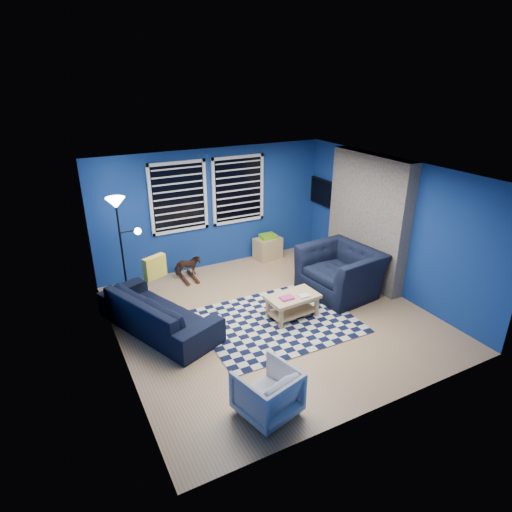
{
  "coord_description": "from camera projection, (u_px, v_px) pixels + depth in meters",
  "views": [
    {
      "loc": [
        -3.18,
        -5.48,
        3.87
      ],
      "look_at": [
        -0.16,
        0.3,
        1.06
      ],
      "focal_mm": 30.0,
      "sensor_mm": 36.0,
      "label": 1
    }
  ],
  "objects": [
    {
      "name": "floor",
      "position": [
        272.0,
        317.0,
        7.34
      ],
      "size": [
        5.0,
        5.0,
        0.0
      ],
      "primitive_type": "plane",
      "color": "tan",
      "rests_on": "ground"
    },
    {
      "name": "ceiling",
      "position": [
        275.0,
        172.0,
        6.35
      ],
      "size": [
        5.0,
        5.0,
        0.0
      ],
      "primitive_type": "plane",
      "rotation": [
        3.14,
        0.0,
        0.0
      ],
      "color": "white",
      "rests_on": "wall_back"
    },
    {
      "name": "wall_back",
      "position": [
        214.0,
        209.0,
        8.88
      ],
      "size": [
        5.0,
        0.0,
        5.0
      ],
      "primitive_type": "plane",
      "rotation": [
        1.57,
        0.0,
        0.0
      ],
      "color": "navy",
      "rests_on": "floor"
    },
    {
      "name": "wall_left",
      "position": [
        113.0,
        282.0,
        5.79
      ],
      "size": [
        0.0,
        5.0,
        5.0
      ],
      "primitive_type": "plane",
      "rotation": [
        1.57,
        0.0,
        1.57
      ],
      "color": "navy",
      "rests_on": "floor"
    },
    {
      "name": "wall_right",
      "position": [
        391.0,
        226.0,
        7.91
      ],
      "size": [
        0.0,
        5.0,
        5.0
      ],
      "primitive_type": "plane",
      "rotation": [
        1.57,
        0.0,
        -1.57
      ],
      "color": "navy",
      "rests_on": "floor"
    },
    {
      "name": "fireplace",
      "position": [
        366.0,
        222.0,
        8.28
      ],
      "size": [
        0.65,
        2.0,
        2.5
      ],
      "color": "gray",
      "rests_on": "floor"
    },
    {
      "name": "window_left",
      "position": [
        179.0,
        198.0,
        8.4
      ],
      "size": [
        1.17,
        0.06,
        1.42
      ],
      "color": "black",
      "rests_on": "wall_back"
    },
    {
      "name": "window_right",
      "position": [
        238.0,
        190.0,
        8.95
      ],
      "size": [
        1.17,
        0.06,
        1.42
      ],
      "color": "black",
      "rests_on": "wall_back"
    },
    {
      "name": "tv",
      "position": [
        325.0,
        193.0,
        9.46
      ],
      "size": [
        0.07,
        1.0,
        0.58
      ],
      "color": "black",
      "rests_on": "wall_right"
    },
    {
      "name": "rug",
      "position": [
        277.0,
        321.0,
        7.21
      ],
      "size": [
        2.53,
        2.04,
        0.02
      ],
      "primitive_type": "cube",
      "rotation": [
        0.0,
        0.0,
        -0.01
      ],
      "color": "black",
      "rests_on": "floor"
    },
    {
      "name": "sofa",
      "position": [
        158.0,
        311.0,
        6.88
      ],
      "size": [
        2.37,
        1.63,
        0.64
      ],
      "primitive_type": "imported",
      "rotation": [
        0.0,
        0.0,
        1.96
      ],
      "color": "black",
      "rests_on": "floor"
    },
    {
      "name": "armchair_big",
      "position": [
        340.0,
        272.0,
        7.99
      ],
      "size": [
        1.47,
        1.32,
        0.87
      ],
      "primitive_type": "imported",
      "rotation": [
        0.0,
        0.0,
        -1.45
      ],
      "color": "black",
      "rests_on": "floor"
    },
    {
      "name": "armchair_bent",
      "position": [
        267.0,
        392.0,
        5.16
      ],
      "size": [
        0.82,
        0.83,
        0.62
      ],
      "primitive_type": "imported",
      "rotation": [
        0.0,
        0.0,
        3.39
      ],
      "color": "gray",
      "rests_on": "floor"
    },
    {
      "name": "rocking_horse",
      "position": [
        188.0,
        266.0,
        8.57
      ],
      "size": [
        0.32,
        0.54,
        0.43
      ],
      "primitive_type": "imported",
      "rotation": [
        0.0,
        0.0,
        1.39
      ],
      "color": "#452816",
      "rests_on": "floor"
    },
    {
      "name": "coffee_table",
      "position": [
        293.0,
        302.0,
        7.22
      ],
      "size": [
        0.9,
        0.56,
        0.44
      ],
      "rotation": [
        0.0,
        0.0,
        0.07
      ],
      "color": "#DCB37C",
      "rests_on": "rug"
    },
    {
      "name": "cabinet",
      "position": [
        268.0,
        248.0,
        9.56
      ],
      "size": [
        0.63,
        0.47,
        0.57
      ],
      "rotation": [
        0.0,
        0.0,
        0.15
      ],
      "color": "#DCB37C",
      "rests_on": "floor"
    },
    {
      "name": "floor_lamp",
      "position": [
        119.0,
        217.0,
        7.34
      ],
      "size": [
        0.52,
        0.32,
        1.92
      ],
      "color": "black",
      "rests_on": "floor"
    },
    {
      "name": "throw_pillow",
      "position": [
        155.0,
        267.0,
        7.22
      ],
      "size": [
        0.42,
        0.27,
        0.39
      ],
      "primitive_type": "cube",
      "rotation": [
        0.0,
        0.0,
        0.41
      ],
      "color": "yellow",
      "rests_on": "sofa"
    }
  ]
}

